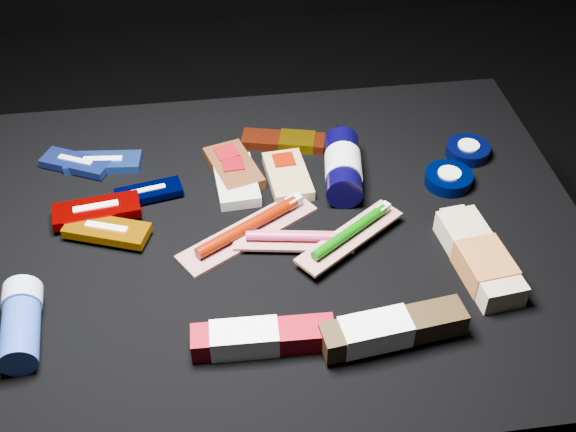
{
  "coord_description": "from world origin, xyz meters",
  "views": [
    {
      "loc": [
        -0.1,
        -0.82,
        1.19
      ],
      "look_at": [
        0.01,
        0.01,
        0.42
      ],
      "focal_mm": 45.0,
      "sensor_mm": 36.0,
      "label": 1
    }
  ],
  "objects": [
    {
      "name": "toothbrush_pack_0",
      "position": [
        -0.05,
        -0.0,
        0.41
      ],
      "size": [
        0.23,
        0.17,
        0.03
      ],
      "rotation": [
        0.0,
        0.0,
        0.55
      ],
      "color": "#B0AAA5",
      "rests_on": "cloth_table"
    },
    {
      "name": "clif_bar_1",
      "position": [
        -0.06,
        0.12,
        0.41
      ],
      "size": [
        0.08,
        0.13,
        0.02
      ],
      "rotation": [
        0.0,
        0.0,
        0.06
      ],
      "color": "beige",
      "rests_on": "cloth_table"
    },
    {
      "name": "cloth_table",
      "position": [
        0.0,
        0.0,
        0.2
      ],
      "size": [
        0.98,
        0.78,
        0.4
      ],
      "primitive_type": "cube",
      "color": "black",
      "rests_on": "ground"
    },
    {
      "name": "bodywash_bottle",
      "position": [
        0.28,
        -0.12,
        0.42
      ],
      "size": [
        0.09,
        0.2,
        0.04
      ],
      "rotation": [
        0.0,
        0.0,
        0.12
      ],
      "color": "#CDB492",
      "rests_on": "cloth_table"
    },
    {
      "name": "power_bar",
      "position": [
        0.04,
        0.22,
        0.41
      ],
      "size": [
        0.16,
        0.08,
        0.02
      ],
      "rotation": [
        0.0,
        0.0,
        -0.24
      ],
      "color": "maroon",
      "rests_on": "cloth_table"
    },
    {
      "name": "luna_bar_3",
      "position": [
        -0.27,
        0.02,
        0.42
      ],
      "size": [
        0.14,
        0.09,
        0.02
      ],
      "rotation": [
        0.0,
        0.0,
        -0.36
      ],
      "color": "#C77000",
      "rests_on": "cloth_table"
    },
    {
      "name": "luna_bar_2",
      "position": [
        -0.2,
        0.11,
        0.41
      ],
      "size": [
        0.11,
        0.06,
        0.01
      ],
      "rotation": [
        0.0,
        0.0,
        0.2
      ],
      "color": "black",
      "rests_on": "cloth_table"
    },
    {
      "name": "toothbrush_pack_1",
      "position": [
        0.02,
        -0.04,
        0.41
      ],
      "size": [
        0.19,
        0.07,
        0.02
      ],
      "rotation": [
        0.0,
        0.0,
        -0.16
      ],
      "color": "#BBB4AF",
      "rests_on": "cloth_table"
    },
    {
      "name": "ground",
      "position": [
        0.0,
        0.0,
        0.0
      ],
      "size": [
        3.0,
        3.0,
        0.0
      ],
      "primitive_type": "plane",
      "color": "black",
      "rests_on": "ground"
    },
    {
      "name": "clif_bar_2",
      "position": [
        0.03,
        0.13,
        0.41
      ],
      "size": [
        0.08,
        0.13,
        0.02
      ],
      "rotation": [
        0.0,
        0.0,
        0.08
      ],
      "color": "tan",
      "rests_on": "cloth_table"
    },
    {
      "name": "deodorant_stick",
      "position": [
        -0.37,
        -0.16,
        0.43
      ],
      "size": [
        0.06,
        0.14,
        0.06
      ],
      "rotation": [
        0.0,
        0.0,
        0.08
      ],
      "color": "#24419D",
      "rests_on": "cloth_table"
    },
    {
      "name": "toothbrush_pack_2",
      "position": [
        0.11,
        -0.04,
        0.42
      ],
      "size": [
        0.19,
        0.15,
        0.02
      ],
      "rotation": [
        0.0,
        0.0,
        0.63
      ],
      "color": "#B4ADA7",
      "rests_on": "cloth_table"
    },
    {
      "name": "luna_bar_4",
      "position": [
        -0.29,
        0.07,
        0.42
      ],
      "size": [
        0.14,
        0.07,
        0.02
      ],
      "rotation": [
        0.0,
        0.0,
        0.13
      ],
      "color": "#780000",
      "rests_on": "cloth_table"
    },
    {
      "name": "luna_bar_0",
      "position": [
        -0.28,
        0.2,
        0.41
      ],
      "size": [
        0.13,
        0.06,
        0.02
      ],
      "rotation": [
        0.0,
        0.0,
        -0.1
      ],
      "color": "#1F439C",
      "rests_on": "cloth_table"
    },
    {
      "name": "cream_tin_lower",
      "position": [
        0.3,
        0.08,
        0.41
      ],
      "size": [
        0.08,
        0.08,
        0.02
      ],
      "rotation": [
        0.0,
        0.0,
        -0.2
      ],
      "color": "black",
      "rests_on": "cloth_table"
    },
    {
      "name": "toothpaste_carton_green",
      "position": [
        0.12,
        -0.24,
        0.42
      ],
      "size": [
        0.2,
        0.07,
        0.04
      ],
      "rotation": [
        0.0,
        0.0,
        0.13
      ],
      "color": "#2F200E",
      "rests_on": "cloth_table"
    },
    {
      "name": "clif_bar_0",
      "position": [
        -0.06,
        0.16,
        0.41
      ],
      "size": [
        0.1,
        0.14,
        0.02
      ],
      "rotation": [
        0.0,
        0.0,
        0.29
      ],
      "color": "#4E2510",
      "rests_on": "cloth_table"
    },
    {
      "name": "cream_tin_upper",
      "position": [
        0.36,
        0.15,
        0.41
      ],
      "size": [
        0.08,
        0.08,
        0.02
      ],
      "rotation": [
        0.0,
        0.0,
        -0.33
      ],
      "color": "black",
      "rests_on": "cloth_table"
    },
    {
      "name": "lotion_bottle",
      "position": [
        0.12,
        0.11,
        0.43
      ],
      "size": [
        0.08,
        0.2,
        0.06
      ],
      "rotation": [
        0.0,
        0.0,
        -0.15
      ],
      "color": "black",
      "rests_on": "cloth_table"
    },
    {
      "name": "luna_bar_1",
      "position": [
        -0.33,
        0.21,
        0.41
      ],
      "size": [
        0.13,
        0.09,
        0.02
      ],
      "rotation": [
        0.0,
        0.0,
        -0.45
      ],
      "color": "navy",
      "rests_on": "cloth_table"
    },
    {
      "name": "toothpaste_carton_red",
      "position": [
        -0.06,
        -0.22,
        0.42
      ],
      "size": [
        0.19,
        0.05,
        0.04
      ],
      "rotation": [
        0.0,
        0.0,
        -0.03
      ],
      "color": "#8B000F",
      "rests_on": "cloth_table"
    }
  ]
}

